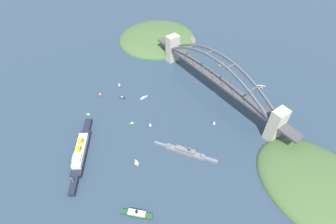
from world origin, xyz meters
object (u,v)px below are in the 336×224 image
small_boat_8 (136,162)px  small_boat_0 (122,98)px  small_boat_1 (100,94)px  harbor_ferry_steamer (137,214)px  small_boat_2 (150,124)px  small_boat_5 (132,123)px  small_boat_7 (144,97)px  naval_cruiser (186,152)px  small_boat_4 (88,115)px  harbor_arch_bridge (216,79)px  channel_marker_buoy (190,109)px  seaplane_second_in_formation (261,87)px  small_boat_3 (119,84)px  ocean_liner (81,152)px  small_boat_6 (214,123)px  seaplane_taxiing_near_bridge (220,64)px

small_boat_8 → small_boat_0: bearing=-20.6°
small_boat_1 → small_boat_8: small_boat_8 is taller
harbor_ferry_steamer → small_boat_2: bearing=-39.3°
small_boat_0 → small_boat_5: (-49.21, 13.53, -0.18)m
small_boat_7 → small_boat_8: 106.81m
small_boat_0 → small_boat_5: small_boat_0 is taller
naval_cruiser → small_boat_4: size_ratio=6.85×
small_boat_5 → small_boat_8: (-54.08, 25.27, 3.46)m
harbor_arch_bridge → channel_marker_buoy: size_ratio=94.30×
channel_marker_buoy → harbor_arch_bridge: bearing=-82.2°
seaplane_second_in_formation → small_boat_0: seaplane_second_in_formation is taller
naval_cruiser → small_boat_1: naval_cruiser is taller
small_boat_3 → small_boat_4: bearing=114.8°
ocean_liner → small_boat_0: 99.92m
small_boat_2 → small_boat_8: 56.16m
small_boat_4 → small_boat_5: (-46.04, -37.99, -0.09)m
small_boat_4 → small_boat_7: (-13.84, -75.60, 0.12)m
small_boat_0 → small_boat_6: bearing=-147.8°
small_boat_1 → small_boat_0: bearing=-137.9°
small_boat_1 → harbor_arch_bridge: bearing=-123.9°
harbor_ferry_steamer → small_boat_8: bearing=-30.4°
small_boat_1 → small_boat_2: (-90.16, -25.03, 2.31)m
small_boat_1 → small_boat_4: bearing=132.8°
small_boat_3 → small_boat_6: 147.87m
small_boat_1 → small_boat_6: bearing=-145.8°
harbor_arch_bridge → channel_marker_buoy: 54.81m
small_boat_1 → small_boat_2: bearing=-164.5°
seaplane_taxiing_near_bridge → small_boat_2: 166.07m
small_boat_2 → small_boat_8: small_boat_8 is taller
small_boat_2 → channel_marker_buoy: small_boat_2 is taller
harbor_arch_bridge → small_boat_4: size_ratio=27.59×
naval_cruiser → small_boat_0: bearing=6.2°
seaplane_taxiing_near_bridge → small_boat_8: small_boat_8 is taller
small_boat_1 → small_boat_7: (-41.23, -45.99, 0.12)m
ocean_liner → small_boat_0: size_ratio=12.32×
harbor_arch_bridge → small_boat_8: (-38.05, 150.07, -19.92)m
ocean_liner → small_boat_0: bearing=-55.7°
harbor_arch_bridge → channel_marker_buoy: (-6.75, 49.29, -23.00)m
seaplane_taxiing_near_bridge → small_boat_4: size_ratio=1.26×
seaplane_taxiing_near_bridge → channel_marker_buoy: bearing=115.7°
ocean_liner → harbor_ferry_steamer: 97.14m
small_boat_4 → small_boat_7: small_boat_7 is taller
channel_marker_buoy → small_boat_8: bearing=107.3°
small_boat_2 → small_boat_7: small_boat_2 is taller
naval_cruiser → channel_marker_buoy: bearing=-43.3°
small_boat_4 → small_boat_7: size_ratio=0.81×
seaplane_second_in_formation → small_boat_7: seaplane_second_in_formation is taller
small_boat_4 → channel_marker_buoy: channel_marker_buoy is taller
harbor_arch_bridge → small_boat_3: bearing=48.6°
harbor_arch_bridge → channel_marker_buoy: bearing=97.8°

